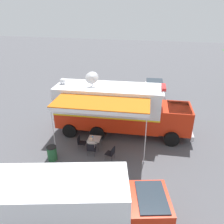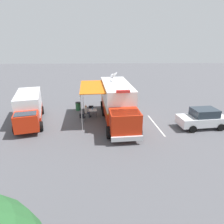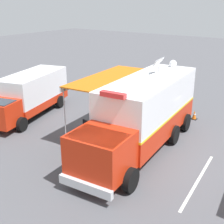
# 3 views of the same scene
# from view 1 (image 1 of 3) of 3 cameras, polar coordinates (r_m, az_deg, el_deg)

# --- Properties ---
(ground_plane) EXTENTS (100.00, 100.00, 0.00)m
(ground_plane) POSITION_cam_1_polar(r_m,az_deg,el_deg) (16.79, -0.96, -4.82)
(ground_plane) COLOR #515156
(lot_stripe) EXTENTS (0.51, 4.79, 0.01)m
(lot_stripe) POSITION_cam_1_polar(r_m,az_deg,el_deg) (19.57, 7.52, -0.44)
(lot_stripe) COLOR silver
(lot_stripe) RESTS_ON ground
(command_truck) EXTENTS (5.47, 9.66, 4.53)m
(command_truck) POSITION_cam_1_polar(r_m,az_deg,el_deg) (15.77, 1.65, 1.03)
(command_truck) COLOR red
(command_truck) RESTS_ON ground
(folding_table) EXTENTS (0.86, 0.86, 0.73)m
(folding_table) POSITION_cam_1_polar(r_m,az_deg,el_deg) (14.56, -4.55, -6.92)
(folding_table) COLOR silver
(folding_table) RESTS_ON ground
(water_bottle) EXTENTS (0.07, 0.07, 0.22)m
(water_bottle) POSITION_cam_1_polar(r_m,az_deg,el_deg) (14.47, -4.95, -6.40)
(water_bottle) COLOR #4C99D8
(water_bottle) RESTS_ON folding_table
(folding_chair_at_table) EXTENTS (0.52, 0.52, 0.87)m
(folding_chair_at_table) POSITION_cam_1_polar(r_m,az_deg,el_deg) (14.00, -5.29, -9.19)
(folding_chair_at_table) COLOR black
(folding_chair_at_table) RESTS_ON ground
(folding_chair_beside_table) EXTENTS (0.52, 0.52, 0.87)m
(folding_chair_beside_table) POSITION_cam_1_polar(r_m,az_deg,el_deg) (14.73, -7.97, -7.44)
(folding_chair_beside_table) COLOR black
(folding_chair_beside_table) RESTS_ON ground
(folding_chair_spare_by_truck) EXTENTS (0.57, 0.57, 0.87)m
(folding_chair_spare_by_truck) POSITION_cam_1_polar(r_m,az_deg,el_deg) (13.59, -0.19, -10.25)
(folding_chair_spare_by_truck) COLOR black
(folding_chair_spare_by_truck) RESTS_ON ground
(seated_responder) EXTENTS (0.68, 0.58, 1.25)m
(seated_responder) POSITION_cam_1_polar(r_m,az_deg,el_deg) (14.07, -5.13, -8.30)
(seated_responder) COLOR silver
(seated_responder) RESTS_ON ground
(trash_bin) EXTENTS (0.57, 0.57, 0.91)m
(trash_bin) POSITION_cam_1_polar(r_m,az_deg,el_deg) (14.10, -14.97, -10.06)
(trash_bin) COLOR #235B33
(trash_bin) RESTS_ON ground
(traffic_cone) EXTENTS (0.36, 0.36, 0.58)m
(traffic_cone) POSITION_cam_1_polar(r_m,az_deg,el_deg) (18.89, -14.03, -1.06)
(traffic_cone) COLOR black
(traffic_cone) RESTS_ON ground
(support_truck) EXTENTS (3.74, 7.10, 2.70)m
(support_truck) POSITION_cam_1_polar(r_m,az_deg,el_deg) (9.52, -9.59, -22.67)
(support_truck) COLOR white
(support_truck) RESTS_ON ground
(car_behind_truck) EXTENTS (4.37, 2.36, 1.76)m
(car_behind_truck) POSITION_cam_1_polar(r_m,az_deg,el_deg) (22.83, 10.63, 5.53)
(car_behind_truck) COLOR silver
(car_behind_truck) RESTS_ON ground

